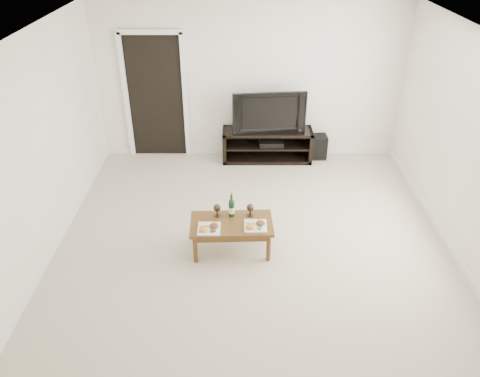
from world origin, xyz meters
name	(u,v)px	position (x,y,z in m)	size (l,w,h in m)	color
floor	(252,250)	(0.00, 0.00, 0.00)	(5.50, 5.50, 0.00)	#BFB09A
back_wall	(250,81)	(0.00, 2.77, 1.30)	(5.00, 0.04, 2.60)	white
ceiling	(256,38)	(0.00, 0.00, 2.62)	(5.00, 5.50, 0.04)	white
doorway	(156,98)	(-1.55, 2.73, 1.02)	(0.90, 0.02, 2.05)	black
media_console	(267,145)	(0.30, 2.50, 0.28)	(1.50, 0.45, 0.55)	black
television	(268,111)	(0.30, 2.50, 0.89)	(1.19, 0.16, 0.69)	black
av_receiver	(271,143)	(0.37, 2.48, 0.33)	(0.40, 0.30, 0.08)	black
subwoofer	(318,147)	(1.19, 2.58, 0.20)	(0.27, 0.27, 0.41)	black
coffee_table	(232,236)	(-0.26, 0.00, 0.21)	(1.00, 0.55, 0.42)	#563818
plate_left	(209,227)	(-0.53, -0.15, 0.45)	(0.27, 0.27, 0.07)	white
plate_right	(255,224)	(0.03, -0.09, 0.45)	(0.27, 0.27, 0.07)	white
wine_bottle	(232,204)	(-0.26, 0.15, 0.59)	(0.07, 0.07, 0.35)	#0D3314
goblet_left	(217,210)	(-0.44, 0.14, 0.51)	(0.09, 0.09, 0.17)	#33251B
goblet_right	(250,210)	(-0.03, 0.15, 0.51)	(0.09, 0.09, 0.17)	#33251B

